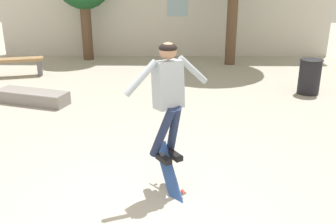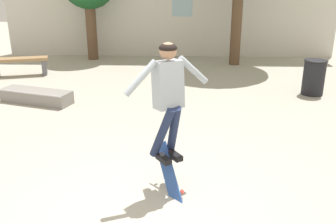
{
  "view_description": "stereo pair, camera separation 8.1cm",
  "coord_description": "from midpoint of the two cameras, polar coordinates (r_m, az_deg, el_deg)",
  "views": [
    {
      "loc": [
        0.32,
        -3.93,
        2.67
      ],
      "look_at": [
        0.25,
        0.48,
        1.08
      ],
      "focal_mm": 40.0,
      "sensor_mm": 36.0,
      "label": 1
    },
    {
      "loc": [
        0.4,
        -3.93,
        2.67
      ],
      "look_at": [
        0.25,
        0.48,
        1.08
      ],
      "focal_mm": 40.0,
      "sensor_mm": 36.0,
      "label": 2
    }
  ],
  "objects": [
    {
      "name": "trash_bin",
      "position": [
        9.63,
        20.55,
        5.19
      ],
      "size": [
        0.55,
        0.55,
        0.84
      ],
      "color": "black",
      "rests_on": "ground_plane"
    },
    {
      "name": "skateboard_flipping",
      "position": [
        4.98,
        -0.29,
        -9.45
      ],
      "size": [
        0.4,
        0.65,
        0.73
      ],
      "rotation": [
        0.0,
        0.0,
        -1.17
      ],
      "color": "#2D519E"
    },
    {
      "name": "skate_ledge",
      "position": [
        8.92,
        -20.15,
        2.17
      ],
      "size": [
        1.73,
        0.96,
        0.29
      ],
      "rotation": [
        0.0,
        0.0,
        -0.3
      ],
      "color": "gray",
      "rests_on": "ground_plane"
    },
    {
      "name": "park_bench",
      "position": [
        11.52,
        -22.48,
        6.82
      ],
      "size": [
        1.59,
        0.8,
        0.52
      ],
      "rotation": [
        0.0,
        0.0,
        0.27
      ],
      "color": "#99754C",
      "rests_on": "ground_plane"
    },
    {
      "name": "skater",
      "position": [
        4.61,
        -0.49,
        3.11
      ],
      "size": [
        1.04,
        0.73,
        1.53
      ],
      "rotation": [
        0.0,
        0.0,
        -0.99
      ],
      "color": "#9EA8B2"
    },
    {
      "name": "ground_plane",
      "position": [
        4.76,
        -3.69,
        -14.29
      ],
      "size": [
        40.0,
        40.0,
        0.0
      ],
      "primitive_type": "plane",
      "color": "#B2AD9E"
    }
  ]
}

